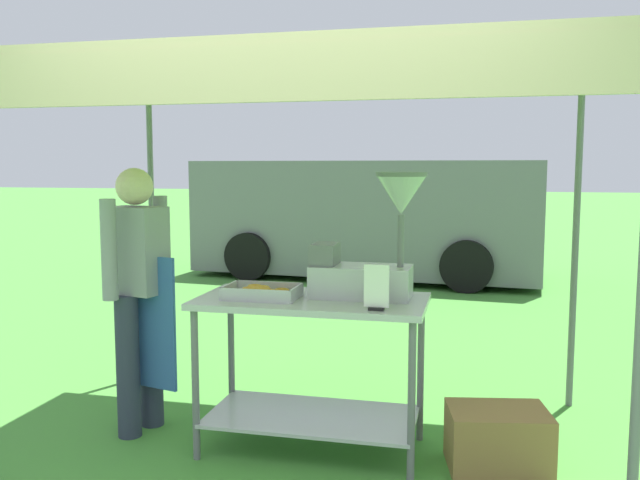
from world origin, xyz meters
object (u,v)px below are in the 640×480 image
at_px(donut_fryer, 372,249).
at_px(supply_crate, 498,439).
at_px(menu_sign, 376,291).
at_px(donut_tray, 263,293).
at_px(donut_cart, 312,343).
at_px(stall_canopy, 316,82).
at_px(van_grey, 368,216).
at_px(vendor, 138,286).

height_order(donut_fryer, supply_crate, donut_fryer).
bearing_deg(menu_sign, donut_tray, 165.98).
bearing_deg(supply_crate, donut_cart, 179.44).
height_order(donut_tray, menu_sign, menu_sign).
height_order(stall_canopy, donut_cart, stall_canopy).
bearing_deg(menu_sign, van_grey, 99.50).
xyz_separation_m(donut_fryer, menu_sign, (0.07, -0.32, -0.17)).
height_order(stall_canopy, menu_sign, stall_canopy).
relative_size(stall_canopy, donut_cart, 2.55).
relative_size(donut_fryer, supply_crate, 1.21).
bearing_deg(vendor, donut_tray, -6.42).
bearing_deg(van_grey, donut_tray, -86.24).
bearing_deg(stall_canopy, menu_sign, -39.55).
bearing_deg(donut_fryer, donut_cart, -164.44).
xyz_separation_m(supply_crate, van_grey, (-1.71, 6.21, 0.71)).
bearing_deg(stall_canopy, supply_crate, -6.00).
bearing_deg(donut_fryer, supply_crate, -8.13).
bearing_deg(donut_fryer, van_grey, 99.32).
height_order(donut_cart, donut_tray, donut_tray).
bearing_deg(menu_sign, stall_canopy, 140.45).
bearing_deg(donut_fryer, vendor, -177.40).
bearing_deg(van_grey, donut_cart, -83.77).
xyz_separation_m(menu_sign, supply_crate, (0.63, 0.22, -0.82)).
distance_m(donut_cart, donut_tray, 0.40).
relative_size(stall_canopy, supply_crate, 5.58).
bearing_deg(menu_sign, vendor, 170.13).
relative_size(donut_cart, supply_crate, 2.19).
bearing_deg(menu_sign, donut_cart, 149.90).
height_order(stall_canopy, van_grey, stall_canopy).
height_order(stall_canopy, supply_crate, stall_canopy).
distance_m(donut_tray, vendor, 0.82).
bearing_deg(donut_tray, donut_fryer, 14.80).
xyz_separation_m(vendor, van_grey, (0.41, 6.17, -0.03)).
height_order(stall_canopy, vendor, stall_canopy).
height_order(donut_fryer, menu_sign, donut_fryer).
bearing_deg(donut_cart, vendor, 178.59).
relative_size(stall_canopy, donut_tray, 7.92).
relative_size(vendor, van_grey, 0.32).
height_order(supply_crate, van_grey, van_grey).
bearing_deg(supply_crate, donut_fryer, 171.87).
xyz_separation_m(donut_cart, van_grey, (-0.68, 6.20, 0.25)).
distance_m(donut_fryer, menu_sign, 0.37).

